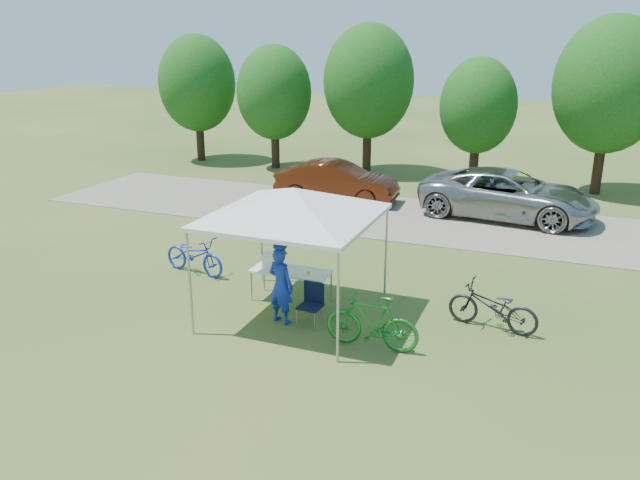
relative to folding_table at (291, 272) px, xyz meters
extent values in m
plane|color=#2D5119|center=(0.38, -0.68, -0.67)|extent=(100.00, 100.00, 0.00)
cube|color=gray|center=(0.38, 7.32, -0.66)|extent=(24.00, 5.00, 0.02)
cylinder|color=#A5A5AA|center=(-1.12, -2.18, 0.38)|extent=(0.05, 0.05, 2.10)
cylinder|color=#A5A5AA|center=(1.88, -2.18, 0.38)|extent=(0.05, 0.05, 2.10)
cylinder|color=#A5A5AA|center=(-1.12, 0.82, 0.38)|extent=(0.05, 0.05, 2.10)
cylinder|color=#A5A5AA|center=(1.88, 0.82, 0.38)|extent=(0.05, 0.05, 2.10)
cube|color=silver|center=(0.38, -0.68, 1.47)|extent=(3.15, 3.15, 0.08)
pyramid|color=silver|center=(0.38, -0.68, 2.06)|extent=(4.53, 4.53, 0.55)
cylinder|color=#382314|center=(-10.62, 13.32, 0.28)|extent=(0.36, 0.36, 1.89)
ellipsoid|color=#144711|center=(-10.62, 13.32, 2.84)|extent=(3.46, 3.46, 4.32)
cylinder|color=#382314|center=(-6.62, 13.02, 0.21)|extent=(0.36, 0.36, 1.75)
ellipsoid|color=#144711|center=(-6.62, 13.02, 2.58)|extent=(3.20, 3.20, 4.00)
cylinder|color=#382314|center=(-2.62, 13.62, 0.35)|extent=(0.36, 0.36, 2.03)
ellipsoid|color=#144711|center=(-2.62, 13.62, 3.10)|extent=(3.71, 3.71, 4.64)
cylinder|color=#382314|center=(1.88, 13.42, 0.14)|extent=(0.36, 0.36, 1.61)
ellipsoid|color=#144711|center=(1.88, 13.42, 2.32)|extent=(2.94, 2.94, 3.68)
cylinder|color=#382314|center=(6.38, 13.12, 0.38)|extent=(0.36, 0.36, 2.10)
ellipsoid|color=#144711|center=(6.38, 13.12, 3.23)|extent=(3.84, 3.84, 4.80)
cube|color=white|center=(0.00, 0.00, 0.02)|extent=(1.73, 0.72, 0.04)
cylinder|color=#A5A5AA|center=(-0.82, -0.31, -0.33)|extent=(0.04, 0.04, 0.67)
cylinder|color=#A5A5AA|center=(0.82, -0.31, -0.33)|extent=(0.04, 0.04, 0.67)
cylinder|color=#A5A5AA|center=(-0.82, 0.31, -0.33)|extent=(0.04, 0.04, 0.67)
cylinder|color=#A5A5AA|center=(0.82, 0.31, -0.33)|extent=(0.04, 0.04, 0.67)
cube|color=black|center=(0.86, -0.98, -0.26)|extent=(0.46, 0.46, 0.04)
cube|color=black|center=(0.86, -0.77, -0.03)|extent=(0.44, 0.07, 0.44)
cylinder|color=#A5A5AA|center=(0.66, -1.18, -0.47)|extent=(0.02, 0.02, 0.39)
cylinder|color=#A5A5AA|center=(1.05, -1.18, -0.47)|extent=(0.02, 0.02, 0.39)
cylinder|color=#A5A5AA|center=(0.66, -0.79, -0.47)|extent=(0.02, 0.02, 0.39)
cylinder|color=#A5A5AA|center=(1.05, -0.79, -0.47)|extent=(0.02, 0.02, 0.39)
cube|color=white|center=(-0.42, 0.00, 0.18)|extent=(0.42, 0.28, 0.28)
cube|color=white|center=(-0.42, 0.00, 0.34)|extent=(0.44, 0.30, 0.04)
cylinder|color=#BCD031|center=(0.43, -0.05, 0.07)|extent=(0.07, 0.07, 0.05)
imported|color=#142CA3|center=(0.25, -1.04, 0.13)|extent=(0.66, 0.53, 1.60)
imported|color=#132DAE|center=(-2.88, 0.66, -0.20)|extent=(1.85, 0.92, 0.93)
imported|color=#1A7725|center=(2.28, -1.43, -0.14)|extent=(1.78, 0.54, 1.07)
imported|color=black|center=(4.26, 0.20, -0.20)|extent=(1.86, 0.90, 0.94)
imported|color=#9D9C98|center=(3.67, 8.52, 0.11)|extent=(5.69, 3.08, 1.51)
imported|color=#4A1A0C|center=(-2.06, 8.45, 0.05)|extent=(4.31, 1.75, 1.39)
camera|label=1|loc=(5.26, -11.48, 4.87)|focal=35.00mm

